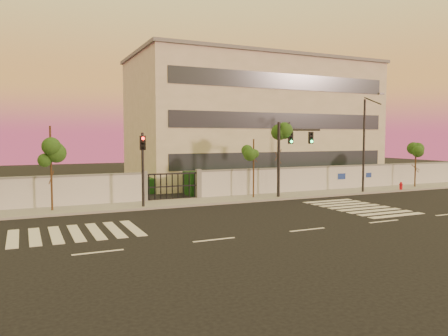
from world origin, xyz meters
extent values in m
plane|color=black|center=(0.00, 0.00, 0.00)|extent=(120.00, 120.00, 0.00)
cube|color=gray|center=(0.00, 10.50, 0.07)|extent=(60.00, 3.00, 0.15)
cube|color=silver|center=(14.50, 12.00, 1.00)|extent=(31.00, 0.30, 2.00)
cube|color=slate|center=(14.50, 12.00, 2.06)|extent=(31.00, 0.36, 0.12)
cube|color=slate|center=(-5.00, 12.00, 1.10)|extent=(0.35, 0.35, 2.20)
cube|color=slate|center=(-1.00, 12.00, 1.10)|extent=(0.35, 0.35, 2.20)
cube|color=black|center=(9.00, 14.50, 0.90)|extent=(20.00, 2.00, 1.80)
cube|color=black|center=(-3.00, 17.00, 0.60)|extent=(6.00, 1.50, 1.20)
cube|color=beige|center=(9.00, 22.00, 6.00)|extent=(24.00, 12.00, 12.00)
cube|color=#262D38|center=(9.00, 15.98, 2.50)|extent=(22.00, 0.08, 1.40)
cube|color=#262D38|center=(9.00, 15.98, 6.00)|extent=(22.00, 0.08, 1.40)
cube|color=#262D38|center=(9.00, 15.98, 9.50)|extent=(22.00, 0.08, 1.40)
cube|color=slate|center=(9.00, 22.00, 12.10)|extent=(24.40, 12.40, 0.30)
cube|color=silver|center=(-13.10, 4.00, 0.01)|extent=(0.50, 4.00, 0.02)
cube|color=silver|center=(-12.20, 4.00, 0.01)|extent=(0.50, 4.00, 0.02)
cube|color=silver|center=(-11.30, 4.00, 0.01)|extent=(0.50, 4.00, 0.02)
cube|color=silver|center=(-10.40, 4.00, 0.01)|extent=(0.50, 4.00, 0.02)
cube|color=silver|center=(-9.50, 4.00, 0.01)|extent=(0.50, 4.00, 0.02)
cube|color=silver|center=(-8.60, 4.00, 0.01)|extent=(0.50, 4.00, 0.02)
cube|color=silver|center=(-7.70, 4.00, 0.01)|extent=(0.50, 4.00, 0.02)
cube|color=silver|center=(7.00, 1.00, 0.01)|extent=(4.00, 0.50, 0.02)
cube|color=silver|center=(7.00, 1.90, 0.01)|extent=(4.00, 0.50, 0.02)
cube|color=silver|center=(7.00, 2.80, 0.01)|extent=(4.00, 0.50, 0.02)
cube|color=silver|center=(7.00, 3.70, 0.01)|extent=(4.00, 0.50, 0.02)
cube|color=silver|center=(7.00, 4.60, 0.01)|extent=(4.00, 0.50, 0.02)
cube|color=silver|center=(7.00, 5.50, 0.01)|extent=(4.00, 0.50, 0.02)
cube|color=silver|center=(7.00, 6.40, 0.01)|extent=(4.00, 0.50, 0.02)
cube|color=silver|center=(7.00, 7.30, 0.01)|extent=(4.00, 0.50, 0.02)
cube|color=silver|center=(-10.00, 0.00, 0.01)|extent=(2.00, 0.15, 0.01)
cube|color=silver|center=(-5.00, 0.00, 0.01)|extent=(2.00, 0.15, 0.01)
cube|color=silver|center=(0.00, 0.00, 0.01)|extent=(2.00, 0.15, 0.01)
cube|color=silver|center=(5.00, 0.00, 0.01)|extent=(2.00, 0.15, 0.01)
cube|color=silver|center=(10.00, 0.00, 0.01)|extent=(2.00, 0.15, 0.01)
cylinder|color=#382314|center=(-11.06, 10.51, 2.61)|extent=(0.12, 0.12, 5.21)
sphere|color=#1B3F12|center=(-11.06, 10.51, 4.17)|extent=(1.11, 1.11, 1.11)
sphere|color=#1B3F12|center=(-10.70, 10.71, 3.39)|extent=(0.85, 0.85, 0.85)
sphere|color=#1B3F12|center=(-11.36, 10.36, 3.65)|extent=(0.81, 0.81, 0.81)
cylinder|color=#382314|center=(2.65, 10.34, 2.20)|extent=(0.11, 0.11, 4.40)
sphere|color=#1B3F12|center=(2.65, 10.34, 3.52)|extent=(0.99, 0.99, 0.99)
sphere|color=#1B3F12|center=(2.96, 10.52, 2.86)|extent=(0.76, 0.76, 0.76)
sphere|color=#1B3F12|center=(2.38, 10.21, 3.08)|extent=(0.72, 0.72, 0.72)
cylinder|color=#382314|center=(4.83, 10.50, 2.83)|extent=(0.13, 0.13, 5.66)
sphere|color=#1B3F12|center=(4.83, 10.50, 4.53)|extent=(1.18, 1.18, 1.18)
sphere|color=#1B3F12|center=(5.21, 10.71, 3.68)|extent=(0.90, 0.90, 0.90)
sphere|color=#1B3F12|center=(4.51, 10.34, 3.96)|extent=(0.86, 0.86, 0.86)
cylinder|color=#382314|center=(18.92, 10.31, 1.93)|extent=(0.12, 0.12, 3.86)
sphere|color=#1B3F12|center=(18.92, 10.31, 3.09)|extent=(1.11, 1.11, 1.11)
sphere|color=#1B3F12|center=(19.28, 10.51, 2.51)|extent=(0.84, 0.84, 0.84)
sphere|color=#1B3F12|center=(18.62, 10.16, 2.70)|extent=(0.80, 0.80, 0.80)
cylinder|color=black|center=(4.46, 9.84, 2.81)|extent=(0.22, 0.22, 5.62)
cylinder|color=black|center=(6.18, 9.84, 5.08)|extent=(3.41, 0.78, 0.15)
cube|color=black|center=(5.46, 9.79, 4.49)|extent=(0.32, 0.16, 0.82)
sphere|color=#0CF259|center=(5.46, 9.68, 4.23)|extent=(0.18, 0.18, 0.18)
cube|color=black|center=(7.27, 9.79, 4.49)|extent=(0.32, 0.16, 0.82)
sphere|color=#0CF259|center=(7.27, 9.68, 4.23)|extent=(0.18, 0.18, 0.18)
cylinder|color=black|center=(-5.72, 9.61, 2.41)|extent=(0.17, 0.17, 4.82)
cube|color=black|center=(-5.72, 9.56, 4.18)|extent=(0.37, 0.19, 0.96)
sphere|color=red|center=(-5.72, 9.45, 4.48)|extent=(0.21, 0.21, 0.21)
cylinder|color=black|center=(12.21, 9.49, 3.76)|extent=(0.17, 0.17, 7.53)
cylinder|color=black|center=(12.21, 8.64, 7.34)|extent=(0.09, 1.80, 0.73)
cube|color=#3F3F44|center=(12.21, 7.79, 7.81)|extent=(0.47, 0.24, 0.14)
cylinder|color=#B90C19|center=(16.06, 9.20, 0.27)|extent=(0.23, 0.23, 0.53)
cylinder|color=#B90C19|center=(16.06, 9.20, 0.58)|extent=(0.30, 0.30, 0.11)
sphere|color=#B90C19|center=(16.06, 9.20, 0.70)|extent=(0.19, 0.19, 0.19)
cylinder|color=#B90C19|center=(16.06, 9.20, 0.37)|extent=(0.30, 0.12, 0.11)
camera|label=1|loc=(-12.60, -17.45, 4.56)|focal=35.00mm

